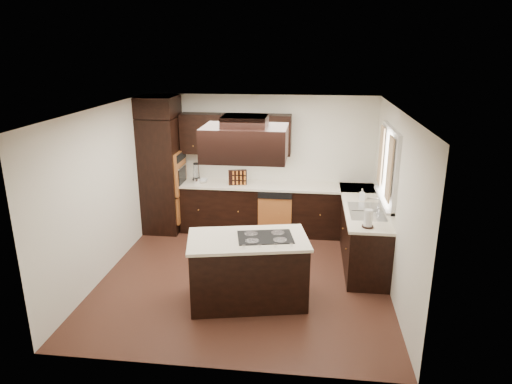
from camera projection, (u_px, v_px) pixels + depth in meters
floor at (245, 277)px, 6.90m from camera, size 4.20×4.20×0.02m
ceiling at (243, 109)px, 6.13m from camera, size 4.20×4.20×0.02m
wall_back at (260, 162)px, 8.51m from camera, size 4.20×0.02×2.50m
wall_front at (213, 264)px, 4.52m from camera, size 4.20×0.02×2.50m
wall_left at (103, 192)px, 6.76m from camera, size 0.02×4.20×2.50m
wall_right at (396, 203)px, 6.28m from camera, size 0.02×4.20×2.50m
oven_column at (162, 175)px, 8.39m from camera, size 0.65×0.75×2.12m
wall_oven_face at (180, 172)px, 8.33m from camera, size 0.05×0.62×0.78m
base_cabinets_back at (260, 209)px, 8.46m from camera, size 2.93×0.60×0.88m
base_cabinets_right at (362, 232)px, 7.41m from camera, size 0.60×2.40×0.88m
countertop_back at (260, 185)px, 8.31m from camera, size 2.93×0.63×0.04m
countertop_right at (363, 205)px, 7.27m from camera, size 0.63×2.40×0.04m
upper_cabinets at (236, 134)px, 8.22m from camera, size 2.00×0.34×0.72m
dishwasher_front at (275, 217)px, 8.16m from camera, size 0.60×0.05×0.72m
window_frame at (389, 165)px, 6.68m from camera, size 0.06×1.32×1.12m
window_pane at (391, 165)px, 6.68m from camera, size 0.00×1.20×1.00m
curtain_left at (389, 169)px, 6.27m from camera, size 0.02×0.34×0.90m
curtain_right at (381, 156)px, 7.07m from camera, size 0.02×0.34×0.90m
sink_rim at (366, 211)px, 6.93m from camera, size 0.52×0.84×0.01m
island at (248, 271)px, 6.11m from camera, size 1.65×1.11×0.88m
island_top at (248, 239)px, 5.97m from camera, size 1.71×1.18×0.04m
cooktop at (265, 237)px, 5.98m from camera, size 0.80×0.61×0.01m
range_hood at (245, 143)px, 5.71m from camera, size 1.05×0.72×0.42m
hood_duct at (245, 121)px, 5.63m from camera, size 0.55×0.50×0.13m
blender_base at (197, 181)px, 8.35m from camera, size 0.15×0.15×0.10m
blender_pitcher at (196, 171)px, 8.30m from camera, size 0.13×0.13×0.26m
spice_rack at (238, 177)px, 8.25m from camera, size 0.34×0.17×0.27m
mixing_bowl at (202, 181)px, 8.41m from camera, size 0.27×0.27×0.06m
soap_bottle at (362, 195)px, 7.41m from camera, size 0.09×0.09×0.20m
paper_towel at (368, 219)px, 6.28m from camera, size 0.15×0.15×0.26m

